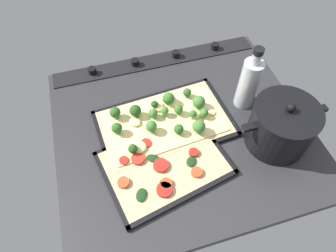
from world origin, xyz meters
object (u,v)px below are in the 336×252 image
cooking_pot (281,126)px  oil_bottle (249,83)px  veggie_pizza_back (163,164)px  baking_tray_front (164,124)px  broccoli_pizza (164,120)px  baking_tray_back (164,164)px

cooking_pot → oil_bottle: bearing=-80.3°
veggie_pizza_back → cooking_pot: bearing=178.2°
baking_tray_front → broccoli_pizza: bearing=-108.6°
baking_tray_front → baking_tray_back: size_ratio=1.12×
broccoli_pizza → oil_bottle: size_ratio=1.79×
broccoli_pizza → baking_tray_front: bearing=71.4°
cooking_pot → oil_bottle: 16.27cm
baking_tray_front → veggie_pizza_back: (4.18, 13.42, 0.74)cm
cooking_pot → oil_bottle: size_ratio=1.13×
broccoli_pizza → cooking_pot: size_ratio=1.58×
broccoli_pizza → veggie_pizza_back: bearing=72.7°
baking_tray_front → cooking_pot: 33.49cm
oil_bottle → veggie_pizza_back: bearing=25.7°
baking_tray_front → oil_bottle: 28.17cm
broccoli_pizza → cooking_pot: bearing=153.3°
baking_tray_front → veggie_pizza_back: bearing=72.7°
oil_bottle → broccoli_pizza: bearing=2.4°
baking_tray_front → veggie_pizza_back: size_ratio=1.21×
baking_tray_back → oil_bottle: (-30.53, -14.53, 8.72)cm
baking_tray_back → veggie_pizza_back: bearing=41.4°
veggie_pizza_back → broccoli_pizza: bearing=-107.3°
veggie_pizza_back → cooking_pot: size_ratio=1.40×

